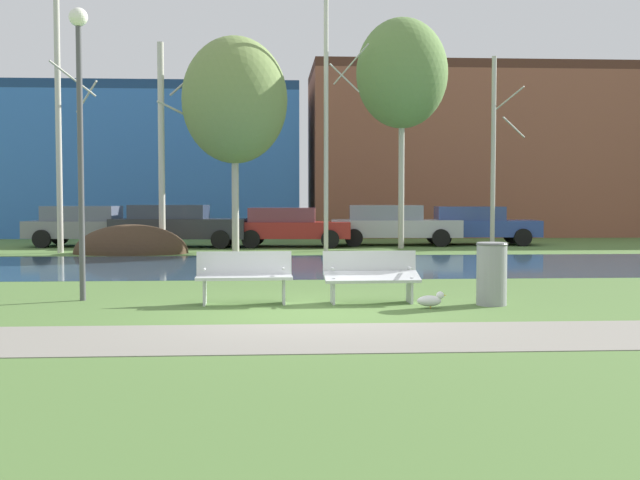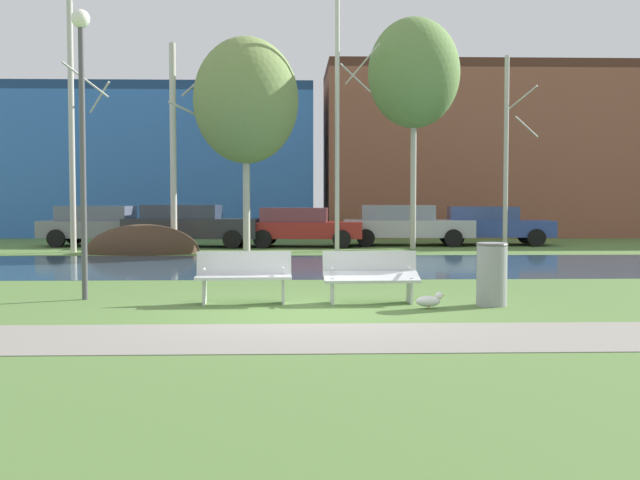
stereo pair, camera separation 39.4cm
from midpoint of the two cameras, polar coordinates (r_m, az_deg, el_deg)
The scene contains 22 objects.
ground_plane at distance 22.34m, azimuth -0.79°, elevation -1.51°, with size 120.00×120.00×0.00m, color #517538.
paved_path_strip at distance 10.25m, azimuth 0.55°, elevation -6.95°, with size 60.00×2.16×0.01m, color gray.
river_band at distance 20.85m, azimuth -0.71°, elevation -1.83°, with size 80.00×7.14×0.01m, color #33516B.
soil_mound at distance 26.10m, azimuth -12.07°, elevation -0.91°, with size 3.60×2.46×1.85m, color #423021.
bench_left at distance 13.47m, azimuth -4.61°, elevation -2.54°, with size 1.61×0.60×0.87m.
bench_right at distance 13.54m, azimuth 4.46°, elevation -2.51°, with size 1.61×0.60×0.87m.
trash_bin at distance 13.51m, azimuth 12.94°, elevation -2.32°, with size 0.52×0.52×1.04m.
seagull at distance 13.00m, azimuth 8.67°, elevation -4.28°, with size 0.48×0.18×0.27m.
streetlamp at distance 14.51m, azimuth -15.83°, elevation 9.23°, with size 0.32×0.32×5.00m.
birch_far_left at distance 27.04m, azimuth -16.79°, elevation 7.81°, with size 1.38×2.49×8.02m.
birch_left at distance 26.51m, azimuth -9.94°, elevation 6.62°, with size 1.07×1.85×6.74m.
birch_center_left at distance 26.41m, azimuth -4.86°, elevation 9.85°, with size 3.41×3.41×6.96m.
birch_center at distance 26.56m, azimuth 1.74°, elevation 9.19°, with size 1.48×2.45×9.09m.
birch_center_right at distance 28.17m, azimuth 7.10°, elevation 11.69°, with size 3.14×3.14×7.92m.
birch_right at distance 28.27m, azimuth 13.55°, elevation 6.21°, with size 1.16×2.09×6.59m.
parked_van_nearest_grey at distance 30.05m, azimuth -14.80°, elevation 1.05°, with size 4.70×2.32×1.46m.
parked_sedan_second_dark at distance 28.97m, azimuth -8.85°, elevation 1.09°, with size 4.87×2.31×1.50m.
parked_hatch_third_red at distance 28.71m, azimuth -0.95°, elevation 1.01°, with size 4.31×2.27×1.40m.
parked_wagon_fourth_silver at distance 29.64m, azimuth 6.46°, elevation 1.13°, with size 4.85×2.37×1.48m.
parked_suv_fifth_blue at distance 30.42m, azimuth 12.31°, elevation 1.08°, with size 4.52×2.30×1.43m.
building_blue_store at distance 38.68m, azimuth -13.20°, elevation 5.38°, with size 17.19×6.65×6.78m.
building_brick_low at distance 38.70m, azimuth 12.77°, elevation 6.09°, with size 16.07×6.52×7.72m.
Camera 2 is at (-0.24, -12.27, 1.79)m, focal length 44.98 mm.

